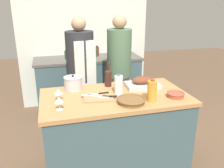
{
  "coord_description": "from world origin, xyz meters",
  "views": [
    {
      "loc": [
        -0.61,
        -2.14,
        1.77
      ],
      "look_at": [
        0.0,
        0.12,
        0.95
      ],
      "focal_mm": 38.0,
      "sensor_mm": 36.0,
      "label": 1
    }
  ],
  "objects_px": {
    "knife_bread": "(100,96)",
    "person_cook_aproned": "(81,72)",
    "knife_chef": "(96,94)",
    "condiment_bottle_extra": "(96,53)",
    "roasting_pan": "(142,83)",
    "wine_glass_right": "(59,100)",
    "condiment_bottle_tall": "(97,51)",
    "cutting_board": "(98,98)",
    "condiment_bottle_short": "(66,55)",
    "stock_pot": "(73,83)",
    "milk_jug": "(119,85)",
    "person_cook_guest": "(119,68)",
    "knife_paring": "(108,97)",
    "mixing_bowl": "(176,94)",
    "juice_jug": "(152,91)",
    "wine_glass_left": "(58,92)",
    "wine_bottle_green": "(108,77)",
    "wicker_basket": "(131,100)"
  },
  "relations": [
    {
      "from": "knife_bread",
      "to": "person_cook_aproned",
      "type": "relative_size",
      "value": 0.14
    },
    {
      "from": "knife_chef",
      "to": "condiment_bottle_extra",
      "type": "bearing_deg",
      "value": 78.79
    },
    {
      "from": "roasting_pan",
      "to": "wine_glass_right",
      "type": "bearing_deg",
      "value": -158.74
    },
    {
      "from": "roasting_pan",
      "to": "wine_glass_right",
      "type": "distance_m",
      "value": 0.99
    },
    {
      "from": "roasting_pan",
      "to": "condiment_bottle_tall",
      "type": "distance_m",
      "value": 1.61
    },
    {
      "from": "wine_glass_right",
      "to": "condiment_bottle_tall",
      "type": "bearing_deg",
      "value": 69.34
    },
    {
      "from": "cutting_board",
      "to": "knife_chef",
      "type": "height_order",
      "value": "knife_chef"
    },
    {
      "from": "condiment_bottle_short",
      "to": "person_cook_aproned",
      "type": "distance_m",
      "value": 0.72
    },
    {
      "from": "stock_pot",
      "to": "milk_jug",
      "type": "xyz_separation_m",
      "value": [
        0.43,
        -0.25,
        0.03
      ]
    },
    {
      "from": "person_cook_guest",
      "to": "knife_paring",
      "type": "bearing_deg",
      "value": -130.16
    },
    {
      "from": "knife_paring",
      "to": "condiment_bottle_tall",
      "type": "xyz_separation_m",
      "value": [
        0.27,
        1.82,
        0.08
      ]
    },
    {
      "from": "wine_glass_right",
      "to": "condiment_bottle_short",
      "type": "xyz_separation_m",
      "value": [
        0.21,
        1.82,
        0.0
      ]
    },
    {
      "from": "person_cook_aproned",
      "to": "roasting_pan",
      "type": "bearing_deg",
      "value": -67.1
    },
    {
      "from": "roasting_pan",
      "to": "condiment_bottle_extra",
      "type": "relative_size",
      "value": 2.4
    },
    {
      "from": "wine_glass_right",
      "to": "milk_jug",
      "type": "bearing_deg",
      "value": 21.3
    },
    {
      "from": "mixing_bowl",
      "to": "juice_jug",
      "type": "relative_size",
      "value": 0.8
    },
    {
      "from": "wine_glass_right",
      "to": "condiment_bottle_short",
      "type": "relative_size",
      "value": 0.8
    },
    {
      "from": "wine_glass_left",
      "to": "knife_chef",
      "type": "distance_m",
      "value": 0.37
    },
    {
      "from": "condiment_bottle_extra",
      "to": "person_cook_guest",
      "type": "relative_size",
      "value": 0.1
    },
    {
      "from": "mixing_bowl",
      "to": "condiment_bottle_extra",
      "type": "height_order",
      "value": "condiment_bottle_extra"
    },
    {
      "from": "cutting_board",
      "to": "knife_paring",
      "type": "distance_m",
      "value": 0.1
    },
    {
      "from": "stock_pot",
      "to": "wine_bottle_green",
      "type": "relative_size",
      "value": 0.73
    },
    {
      "from": "stock_pot",
      "to": "milk_jug",
      "type": "bearing_deg",
      "value": -29.85
    },
    {
      "from": "knife_chef",
      "to": "condiment_bottle_short",
      "type": "bearing_deg",
      "value": 95.9
    },
    {
      "from": "knife_chef",
      "to": "wicker_basket",
      "type": "bearing_deg",
      "value": -42.73
    },
    {
      "from": "juice_jug",
      "to": "cutting_board",
      "type": "bearing_deg",
      "value": 159.01
    },
    {
      "from": "wicker_basket",
      "to": "stock_pot",
      "type": "distance_m",
      "value": 0.7
    },
    {
      "from": "person_cook_aproned",
      "to": "person_cook_guest",
      "type": "height_order",
      "value": "person_cook_guest"
    },
    {
      "from": "milk_jug",
      "to": "condiment_bottle_extra",
      "type": "bearing_deg",
      "value": 86.89
    },
    {
      "from": "mixing_bowl",
      "to": "condiment_bottle_extra",
      "type": "bearing_deg",
      "value": 102.99
    },
    {
      "from": "cutting_board",
      "to": "knife_paring",
      "type": "height_order",
      "value": "knife_paring"
    },
    {
      "from": "roasting_pan",
      "to": "person_cook_guest",
      "type": "relative_size",
      "value": 0.24
    },
    {
      "from": "condiment_bottle_extra",
      "to": "condiment_bottle_tall",
      "type": "bearing_deg",
      "value": 64.63
    },
    {
      "from": "milk_jug",
      "to": "knife_chef",
      "type": "height_order",
      "value": "milk_jug"
    },
    {
      "from": "knife_bread",
      "to": "wine_bottle_green",
      "type": "bearing_deg",
      "value": 63.92
    },
    {
      "from": "wine_bottle_green",
      "to": "condiment_bottle_tall",
      "type": "xyz_separation_m",
      "value": [
        0.18,
        1.47,
        -0.0
      ]
    },
    {
      "from": "knife_chef",
      "to": "knife_bread",
      "type": "bearing_deg",
      "value": -65.01
    },
    {
      "from": "juice_jug",
      "to": "wine_glass_left",
      "type": "relative_size",
      "value": 1.78
    },
    {
      "from": "roasting_pan",
      "to": "knife_chef",
      "type": "height_order",
      "value": "roasting_pan"
    },
    {
      "from": "wine_glass_left",
      "to": "wine_glass_right",
      "type": "distance_m",
      "value": 0.21
    },
    {
      "from": "condiment_bottle_tall",
      "to": "condiment_bottle_short",
      "type": "xyz_separation_m",
      "value": [
        -0.53,
        -0.14,
        -0.01
      ]
    },
    {
      "from": "roasting_pan",
      "to": "knife_paring",
      "type": "height_order",
      "value": "roasting_pan"
    },
    {
      "from": "cutting_board",
      "to": "knife_paring",
      "type": "xyz_separation_m",
      "value": [
        0.09,
        -0.03,
        0.01
      ]
    },
    {
      "from": "roasting_pan",
      "to": "condiment_bottle_extra",
      "type": "distance_m",
      "value": 1.53
    },
    {
      "from": "wine_glass_left",
      "to": "knife_bread",
      "type": "height_order",
      "value": "wine_glass_left"
    },
    {
      "from": "stock_pot",
      "to": "person_cook_guest",
      "type": "xyz_separation_m",
      "value": [
        0.7,
        0.63,
        -0.05
      ]
    },
    {
      "from": "roasting_pan",
      "to": "juice_jug",
      "type": "relative_size",
      "value": 1.77
    },
    {
      "from": "cutting_board",
      "to": "condiment_bottle_tall",
      "type": "distance_m",
      "value": 1.83
    },
    {
      "from": "roasting_pan",
      "to": "knife_chef",
      "type": "bearing_deg",
      "value": -167.45
    },
    {
      "from": "condiment_bottle_tall",
      "to": "mixing_bowl",
      "type": "bearing_deg",
      "value": -78.71
    }
  ]
}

